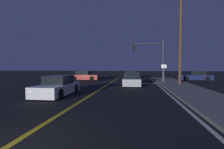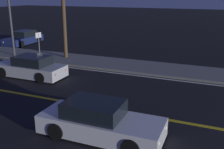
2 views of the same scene
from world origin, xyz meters
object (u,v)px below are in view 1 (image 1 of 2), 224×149
car_parked_curb_red (85,76)px  car_distant_tail_white (58,87)px  car_lead_oncoming_silver (132,80)px  traffic_signal_near_right (152,54)px  car_following_oncoming_teal (131,75)px  car_far_approaching_navy (195,76)px  street_sign_corner (164,71)px  utility_pole_right (181,29)px

car_parked_curb_red → car_distant_tail_white: 13.88m
car_lead_oncoming_silver → traffic_signal_near_right: traffic_signal_near_right is taller
car_parked_curb_red → traffic_signal_near_right: 10.07m
car_distant_tail_white → traffic_signal_near_right: 14.23m
car_following_oncoming_teal → car_far_approaching_navy: 9.44m
street_sign_corner → utility_pole_right: bearing=-45.9°
car_distant_tail_white → utility_pole_right: (9.82, 7.61, 5.23)m
car_following_oncoming_teal → car_distant_tail_white: same height
street_sign_corner → car_lead_oncoming_silver: bearing=-151.1°
car_parked_curb_red → car_far_approaching_navy: 15.83m
car_lead_oncoming_silver → utility_pole_right: bearing=5.3°
car_distant_tail_white → utility_pole_right: bearing=-142.7°
car_lead_oncoming_silver → utility_pole_right: (4.88, 0.48, 5.23)m
car_parked_curb_red → car_distant_tail_white: same height
traffic_signal_near_right → utility_pole_right: utility_pole_right is taller
car_following_oncoming_teal → traffic_signal_near_right: traffic_signal_near_right is taller
car_lead_oncoming_silver → utility_pole_right: 7.16m
car_parked_curb_red → street_sign_corner: street_sign_corner is taller
car_following_oncoming_teal → street_sign_corner: size_ratio=1.95×
car_far_approaching_navy → traffic_signal_near_right: size_ratio=0.84×
car_following_oncoming_teal → utility_pole_right: bearing=-58.3°
car_lead_oncoming_silver → car_distant_tail_white: (-4.94, -7.13, -0.00)m
car_following_oncoming_teal → car_far_approaching_navy: (9.15, -2.30, 0.00)m
car_distant_tail_white → street_sign_corner: street_sign_corner is taller
car_far_approaching_navy → traffic_signal_near_right: bearing=115.0°
car_lead_oncoming_silver → car_parked_curb_red: bearing=136.9°
car_parked_curb_red → traffic_signal_near_right: (9.43, -1.86, 2.99)m
car_parked_curb_red → street_sign_corner: size_ratio=1.86×
street_sign_corner → car_far_approaching_navy: bearing=49.0°
car_distant_tail_white → street_sign_corner: bearing=-133.4°
car_following_oncoming_teal → car_lead_oncoming_silver: same height
street_sign_corner → traffic_signal_near_right: bearing=112.2°
car_following_oncoming_teal → street_sign_corner: bearing=-61.7°
utility_pole_right → street_sign_corner: (-1.40, 1.44, -4.28)m
utility_pole_right → street_sign_corner: 4.73m
car_far_approaching_navy → traffic_signal_near_right: (-6.35, -3.18, 2.99)m
car_lead_oncoming_silver → traffic_signal_near_right: size_ratio=0.87×
car_parked_curb_red → street_sign_corner: 11.59m
traffic_signal_near_right → car_following_oncoming_teal: bearing=-62.9°
car_lead_oncoming_silver → car_distant_tail_white: same height
car_following_oncoming_teal → car_lead_oncoming_silver: size_ratio=0.95×
car_following_oncoming_teal → car_distant_tail_white: (-4.47, -17.33, 0.00)m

